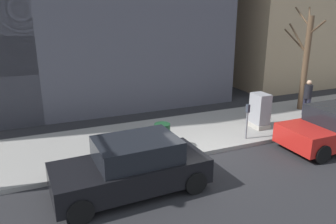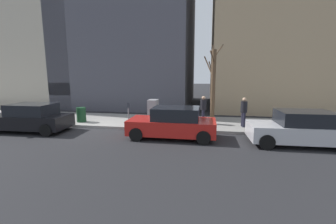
{
  "view_description": "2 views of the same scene",
  "coord_description": "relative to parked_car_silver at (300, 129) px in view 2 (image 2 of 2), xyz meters",
  "views": [
    {
      "loc": [
        -8.99,
        5.45,
        4.86
      ],
      "look_at": [
        1.41,
        0.97,
        1.28
      ],
      "focal_mm": 35.0,
      "sensor_mm": 36.0,
      "label": 1
    },
    {
      "loc": [
        -11.7,
        -6.23,
        3.12
      ],
      "look_at": [
        -0.15,
        -4.25,
        1.11
      ],
      "focal_mm": 24.0,
      "sensor_mm": 36.0,
      "label": 2
    }
  ],
  "objects": [
    {
      "name": "pedestrian_midblock",
      "position": [
        3.0,
        4.26,
        0.35
      ],
      "size": [
        0.4,
        0.36,
        1.66
      ],
      "rotation": [
        0.0,
        0.0,
        6.23
      ],
      "color": "#1E1E2D",
      "rests_on": "sidewalk"
    },
    {
      "name": "office_block_center",
      "position": [
        12.65,
        11.59,
        9.21
      ],
      "size": [
        11.71,
        11.71,
        19.9
      ],
      "primitive_type": "cube",
      "color": "#4C4C56",
      "rests_on": "ground"
    },
    {
      "name": "bare_tree",
      "position": [
        3.93,
        3.72,
        1.81
      ],
      "size": [
        2.38,
        1.21,
        4.82
      ],
      "color": "brown",
      "rests_on": "sidewalk"
    },
    {
      "name": "parked_car_red",
      "position": [
        0.16,
        5.67,
        0.0
      ],
      "size": [
        1.92,
        4.2,
        1.52
      ],
      "rotation": [
        0.0,
        0.0,
        -0.0
      ],
      "color": "red",
      "rests_on": "ground"
    },
    {
      "name": "utility_box",
      "position": [
        2.6,
        7.24,
        0.11
      ],
      "size": [
        0.83,
        0.61,
        1.43
      ],
      "color": "#A8A399",
      "rests_on": "sidewalk"
    },
    {
      "name": "trash_bin",
      "position": [
        2.2,
        11.74,
        -0.14
      ],
      "size": [
        0.56,
        0.56,
        0.9
      ],
      "primitive_type": "cylinder",
      "color": "#14381E",
      "rests_on": "sidewalk"
    },
    {
      "name": "office_tower_right",
      "position": [
        12.98,
        21.57,
        8.11
      ],
      "size": [
        12.36,
        12.36,
        17.69
      ],
      "primitive_type": "cube",
      "color": "#BCB29E",
      "rests_on": "ground"
    },
    {
      "name": "sidewalk",
      "position": [
        3.3,
        10.33,
        -0.66
      ],
      "size": [
        4.0,
        36.0,
        0.15
      ],
      "primitive_type": "cube",
      "color": "gray",
      "rests_on": "ground"
    },
    {
      "name": "ground_plane",
      "position": [
        1.3,
        10.33,
        -0.74
      ],
      "size": [
        120.0,
        120.0,
        0.0
      ],
      "primitive_type": "plane",
      "color": "#232326"
    },
    {
      "name": "parked_car_silver",
      "position": [
        0.0,
        0.0,
        0.0
      ],
      "size": [
        2.03,
        4.25,
        1.52
      ],
      "rotation": [
        0.0,
        0.0,
        0.03
      ],
      "color": "#B7B7BC",
      "rests_on": "ground"
    },
    {
      "name": "pedestrian_near_meter",
      "position": [
        2.54,
        2.01,
        0.35
      ],
      "size": [
        0.4,
        0.36,
        1.66
      ],
      "rotation": [
        0.0,
        0.0,
        3.32
      ],
      "color": "#1E1E2D",
      "rests_on": "sidewalk"
    },
    {
      "name": "office_tower_left",
      "position": [
        12.89,
        -2.42,
        7.53
      ],
      "size": [
        12.18,
        12.18,
        16.53
      ],
      "primitive_type": "cube",
      "color": "tan",
      "rests_on": "ground"
    },
    {
      "name": "parked_car_black",
      "position": [
        0.1,
        13.49,
        0.0
      ],
      "size": [
        2.06,
        4.26,
        1.52
      ],
      "rotation": [
        0.0,
        0.0,
        0.04
      ],
      "color": "black",
      "rests_on": "ground"
    },
    {
      "name": "parking_meter",
      "position": [
        1.75,
        8.5,
        0.24
      ],
      "size": [
        0.14,
        0.1,
        1.35
      ],
      "color": "slate",
      "rests_on": "sidewalk"
    }
  ]
}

